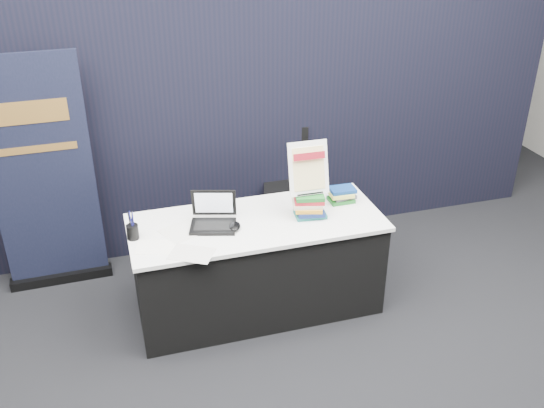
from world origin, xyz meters
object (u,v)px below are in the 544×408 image
at_px(display_table, 257,265).
at_px(laptop, 212,218).
at_px(book_stack_short, 342,194).
at_px(stacking_chair, 289,182).
at_px(info_sign, 308,169).
at_px(book_stack_tall, 309,205).
at_px(pullup_banner, 45,190).

distance_m(display_table, laptop, 0.54).
relative_size(display_table, laptop, 4.99).
relative_size(book_stack_short, stacking_chair, 0.19).
xyz_separation_m(display_table, info_sign, (0.38, -0.00, 0.73)).
bearing_deg(laptop, info_sign, 13.54).
distance_m(book_stack_short, stacking_chair, 0.83).
height_order(display_table, laptop, laptop).
distance_m(book_stack_tall, info_sign, 0.27).
bearing_deg(book_stack_tall, stacking_chair, 80.55).
bearing_deg(pullup_banner, book_stack_short, -18.51).
bearing_deg(book_stack_short, book_stack_tall, -154.42).
bearing_deg(book_stack_tall, info_sign, 90.00).
height_order(laptop, book_stack_tall, laptop).
relative_size(book_stack_tall, book_stack_short, 1.24).
bearing_deg(display_table, laptop, 174.64).
xyz_separation_m(book_stack_tall, pullup_banner, (-1.81, 0.82, -0.01)).
distance_m(laptop, pullup_banner, 1.35).
xyz_separation_m(info_sign, pullup_banner, (-1.81, 0.79, -0.28)).
distance_m(book_stack_short, info_sign, 0.45).
distance_m(info_sign, stacking_chair, 1.06).
bearing_deg(laptop, book_stack_short, 21.22).
relative_size(book_stack_tall, pullup_banner, 0.13).
distance_m(display_table, book_stack_tall, 0.60).
height_order(display_table, book_stack_tall, book_stack_tall).
bearing_deg(stacking_chair, info_sign, -83.77).
height_order(display_table, pullup_banner, pullup_banner).
xyz_separation_m(display_table, pullup_banner, (-1.44, 0.79, 0.45)).
xyz_separation_m(book_stack_short, stacking_chair, (-0.16, 0.77, -0.24)).
xyz_separation_m(info_sign, stacking_chair, (0.15, 0.89, -0.54)).
xyz_separation_m(pullup_banner, stacking_chair, (1.97, 0.10, -0.26)).
height_order(display_table, stacking_chair, stacking_chair).
bearing_deg(display_table, stacking_chair, 59.10).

